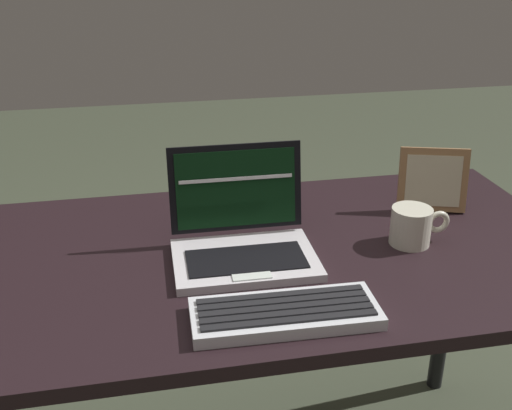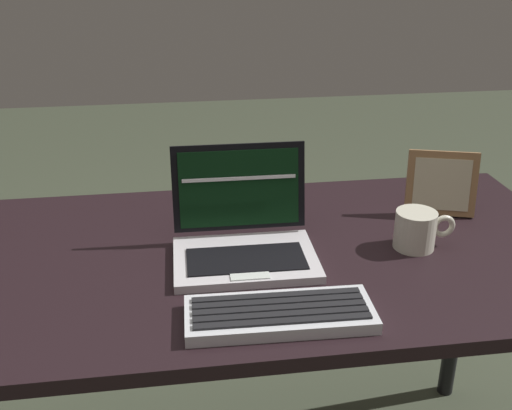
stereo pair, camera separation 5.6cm
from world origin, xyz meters
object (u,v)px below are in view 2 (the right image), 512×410
at_px(laptop_front, 243,237).
at_px(photo_frame, 441,184).
at_px(external_keyboard, 280,314).
at_px(coffee_mug, 416,230).

bearing_deg(laptop_front, photo_frame, 16.03).
height_order(laptop_front, external_keyboard, laptop_front).
xyz_separation_m(photo_frame, coffee_mug, (-0.12, -0.15, -0.04)).
relative_size(external_keyboard, photo_frame, 2.00).
distance_m(laptop_front, coffee_mug, 0.36).
bearing_deg(photo_frame, external_keyboard, -140.13).
distance_m(photo_frame, coffee_mug, 0.20).
distance_m(laptop_front, photo_frame, 0.50).
height_order(photo_frame, coffee_mug, photo_frame).
bearing_deg(external_keyboard, coffee_mug, 33.87).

